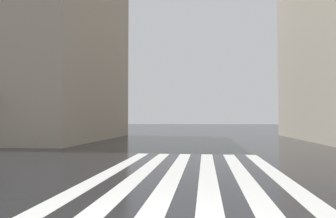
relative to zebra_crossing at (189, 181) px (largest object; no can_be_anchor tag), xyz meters
name	(u,v)px	position (x,y,z in m)	size (l,w,h in m)	color
zebra_crossing	(189,181)	(0.00, 0.00, 0.00)	(13.00, 5.50, 0.01)	silver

